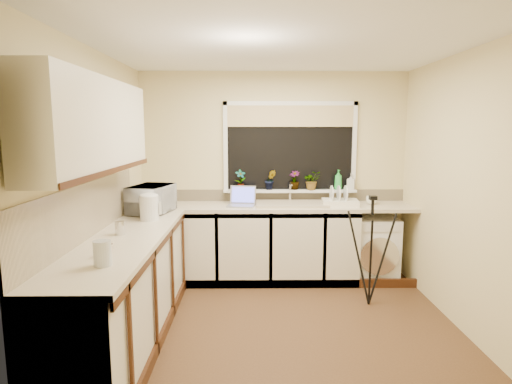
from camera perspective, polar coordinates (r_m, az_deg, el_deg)
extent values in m
plane|color=brown|center=(4.08, 3.30, -17.39)|extent=(3.20, 3.20, 0.00)
plane|color=white|center=(3.73, 3.64, 18.85)|extent=(3.20, 3.20, 0.00)
plane|color=beige|center=(5.19, 2.30, 2.37)|extent=(3.20, 0.00, 3.20)
plane|color=beige|center=(2.24, 6.15, -5.86)|extent=(3.20, 0.00, 3.20)
plane|color=beige|center=(3.93, -20.47, -0.14)|extent=(0.00, 3.00, 3.00)
plane|color=beige|center=(4.14, 26.12, -0.06)|extent=(0.00, 3.00, 3.00)
cube|color=silver|center=(5.04, -1.30, -7.02)|extent=(2.55, 0.60, 0.86)
cube|color=silver|center=(3.77, -17.00, -12.88)|extent=(0.54, 2.40, 0.86)
cube|color=beige|center=(4.95, 2.45, -1.97)|extent=(3.20, 0.60, 0.04)
cube|color=beige|center=(3.63, -17.31, -6.24)|extent=(0.60, 2.40, 0.04)
cube|color=silver|center=(3.42, -20.99, 8.29)|extent=(0.28, 1.90, 0.70)
cube|color=beige|center=(3.67, -21.79, -2.38)|extent=(0.02, 2.40, 0.45)
cube|color=beige|center=(5.22, 2.29, -0.43)|extent=(3.20, 0.02, 0.14)
cube|color=black|center=(5.17, 4.56, 5.94)|extent=(1.50, 0.02, 1.00)
cube|color=tan|center=(5.14, 4.63, 10.10)|extent=(1.50, 0.02, 0.25)
cube|color=white|center=(5.16, 4.55, 0.19)|extent=(1.60, 0.14, 0.03)
cube|color=tan|center=(4.96, 4.76, -1.59)|extent=(0.82, 0.46, 0.03)
cylinder|color=silver|center=(5.12, 4.59, -0.06)|extent=(0.03, 0.03, 0.24)
cube|color=white|center=(5.29, 15.36, -7.23)|extent=(0.53, 0.52, 0.75)
cube|color=#929299|center=(4.84, -2.04, -1.86)|extent=(0.33, 0.26, 0.02)
cube|color=#535BE3|center=(4.96, -1.76, -0.34)|extent=(0.30, 0.11, 0.21)
cylinder|color=white|center=(4.24, -14.11, -2.11)|extent=(0.18, 0.18, 0.24)
cube|color=white|center=(5.03, 11.21, -1.38)|extent=(0.44, 0.35, 0.06)
cylinder|color=#B8BFC4|center=(2.94, -19.91, -7.73)|extent=(0.11, 0.11, 0.17)
cylinder|color=silver|center=(3.74, -17.76, -4.63)|extent=(0.08, 0.08, 0.11)
imported|color=white|center=(4.61, -13.83, -0.92)|extent=(0.46, 0.59, 0.29)
imported|color=#999999|center=(5.11, -2.09, 1.66)|extent=(0.15, 0.12, 0.24)
imported|color=#999999|center=(5.11, 1.93, 1.64)|extent=(0.14, 0.12, 0.24)
imported|color=#999999|center=(5.15, 5.16, 1.59)|extent=(0.17, 0.17, 0.23)
imported|color=#999999|center=(5.15, 7.50, 1.56)|extent=(0.23, 0.20, 0.23)
imported|color=green|center=(5.22, 10.97, 1.64)|extent=(0.11, 0.11, 0.24)
imported|color=#999999|center=(5.25, 12.63, 1.38)|extent=(0.11, 0.11, 0.19)
imported|color=white|center=(5.15, 15.21, -1.06)|extent=(0.14, 0.14, 0.10)
imported|color=beige|center=(3.17, -19.29, -7.33)|extent=(0.11, 0.11, 0.08)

